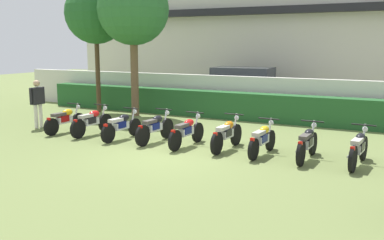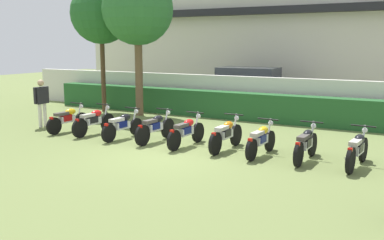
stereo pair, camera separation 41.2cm
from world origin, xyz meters
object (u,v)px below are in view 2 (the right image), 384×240
(parked_car, at_px, (251,88))
(motorcycle_in_row_6, at_px, (261,140))
(motorcycle_in_row_4, at_px, (186,131))
(motorcycle_in_row_7, at_px, (306,144))
(tree_near_inspector, at_px, (101,14))
(motorcycle_in_row_0, at_px, (68,119))
(motorcycle_in_row_2, at_px, (123,125))
(inspector_person, at_px, (42,99))
(tree_far_side, at_px, (138,10))
(motorcycle_in_row_1, at_px, (94,121))
(motorcycle_in_row_3, at_px, (155,127))
(motorcycle_in_row_5, at_px, (226,134))
(motorcycle_in_row_8, at_px, (357,149))

(parked_car, distance_m, motorcycle_in_row_6, 8.92)
(motorcycle_in_row_4, xyz_separation_m, motorcycle_in_row_7, (3.47, 0.05, 0.00))
(tree_near_inspector, bearing_deg, motorcycle_in_row_6, -25.06)
(motorcycle_in_row_4, bearing_deg, motorcycle_in_row_0, 93.34)
(motorcycle_in_row_2, height_order, inspector_person, inspector_person)
(tree_far_side, height_order, motorcycle_in_row_6, tree_far_side)
(motorcycle_in_row_2, distance_m, motorcycle_in_row_6, 4.57)
(motorcycle_in_row_7, bearing_deg, motorcycle_in_row_4, 92.65)
(parked_car, bearing_deg, motorcycle_in_row_6, -69.65)
(motorcycle_in_row_2, height_order, motorcycle_in_row_7, motorcycle_in_row_7)
(motorcycle_in_row_6, bearing_deg, motorcycle_in_row_1, 93.18)
(motorcycle_in_row_2, bearing_deg, motorcycle_in_row_4, -84.78)
(motorcycle_in_row_0, distance_m, motorcycle_in_row_1, 1.08)
(motorcycle_in_row_4, height_order, inspector_person, inspector_person)
(tree_near_inspector, distance_m, motorcycle_in_row_4, 8.58)
(motorcycle_in_row_4, bearing_deg, parked_car, 10.85)
(parked_car, height_order, motorcycle_in_row_7, parked_car)
(motorcycle_in_row_4, bearing_deg, inspector_person, 91.07)
(motorcycle_in_row_3, bearing_deg, tree_far_side, 44.30)
(parked_car, distance_m, motorcycle_in_row_7, 9.41)
(motorcycle_in_row_5, relative_size, motorcycle_in_row_6, 1.07)
(motorcycle_in_row_8, height_order, inspector_person, inspector_person)
(parked_car, distance_m, motorcycle_in_row_2, 8.37)
(parked_car, distance_m, motorcycle_in_row_3, 8.17)
(tree_near_inspector, xyz_separation_m, motorcycle_in_row_3, (5.38, -4.05, -3.78))
(inspector_person, bearing_deg, motorcycle_in_row_1, -3.31)
(tree_far_side, bearing_deg, motorcycle_in_row_1, -76.39)
(inspector_person, bearing_deg, motorcycle_in_row_0, -8.98)
(motorcycle_in_row_1, distance_m, motorcycle_in_row_2, 1.26)
(motorcycle_in_row_4, relative_size, motorcycle_in_row_7, 1.03)
(parked_car, xyz_separation_m, motorcycle_in_row_8, (5.87, -8.17, -0.48))
(parked_car, bearing_deg, motorcycle_in_row_3, -92.15)
(tree_near_inspector, height_order, tree_far_side, tree_far_side)
(motorcycle_in_row_6, relative_size, inspector_person, 1.07)
(parked_car, xyz_separation_m, motorcycle_in_row_7, (4.62, -8.18, -0.48))
(motorcycle_in_row_2, height_order, motorcycle_in_row_8, motorcycle_in_row_8)
(parked_car, distance_m, tree_near_inspector, 7.51)
(motorcycle_in_row_1, bearing_deg, tree_far_side, 16.54)
(tree_far_side, xyz_separation_m, motorcycle_in_row_3, (3.38, -3.93, -3.85))
(parked_car, height_order, tree_far_side, tree_far_side)
(tree_far_side, distance_m, motorcycle_in_row_7, 9.70)
(motorcycle_in_row_2, height_order, motorcycle_in_row_6, motorcycle_in_row_6)
(motorcycle_in_row_3, height_order, motorcycle_in_row_8, motorcycle_in_row_3)
(tree_near_inspector, height_order, motorcycle_in_row_3, tree_near_inspector)
(motorcycle_in_row_5, bearing_deg, motorcycle_in_row_2, 95.39)
(motorcycle_in_row_0, distance_m, motorcycle_in_row_4, 4.62)
(motorcycle_in_row_0, height_order, motorcycle_in_row_8, motorcycle_in_row_8)
(motorcycle_in_row_3, bearing_deg, motorcycle_in_row_7, -86.67)
(tree_near_inspector, height_order, inspector_person, tree_near_inspector)
(motorcycle_in_row_5, bearing_deg, motorcycle_in_row_1, 93.46)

